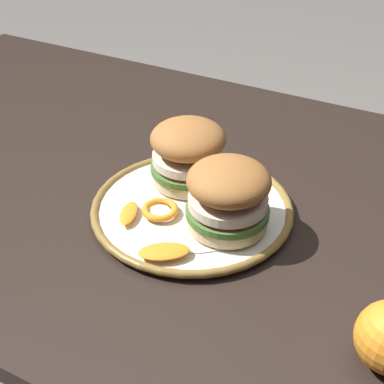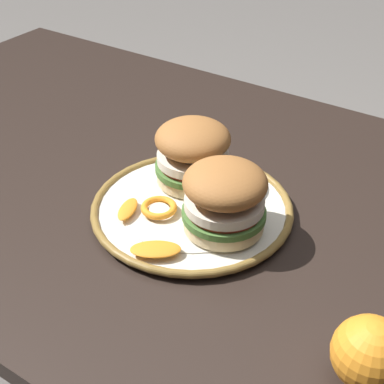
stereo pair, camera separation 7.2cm
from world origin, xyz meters
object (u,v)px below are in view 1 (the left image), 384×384
at_px(sandwich_half_left, 189,151).
at_px(dining_table, 175,231).
at_px(sandwich_half_right, 228,195).
at_px(dinner_plate, 192,209).

bearing_deg(sandwich_half_left, dining_table, -176.48).
bearing_deg(dining_table, sandwich_half_right, -30.23).
relative_size(dining_table, sandwich_half_right, 9.36).
height_order(dining_table, sandwich_half_left, sandwich_half_left).
xyz_separation_m(sandwich_half_left, sandwich_half_right, (0.10, -0.08, 0.00)).
distance_m(dining_table, sandwich_half_right, 0.22).
distance_m(sandwich_half_left, sandwich_half_right, 0.13).
distance_m(dinner_plate, sandwich_half_right, 0.09).
bearing_deg(sandwich_half_left, sandwich_half_right, -36.95).
bearing_deg(sandwich_half_right, sandwich_half_left, 143.05).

